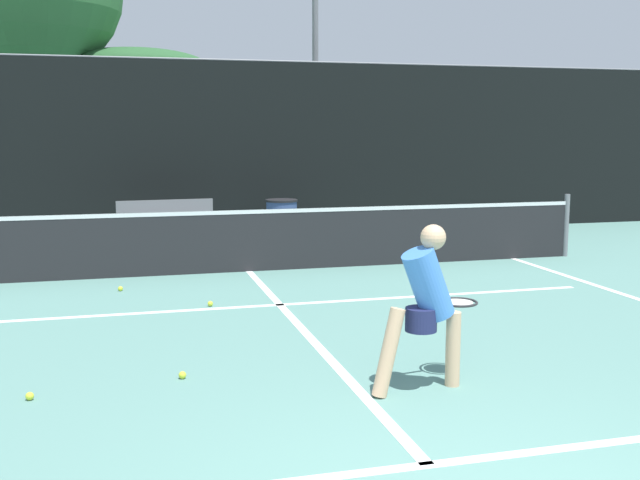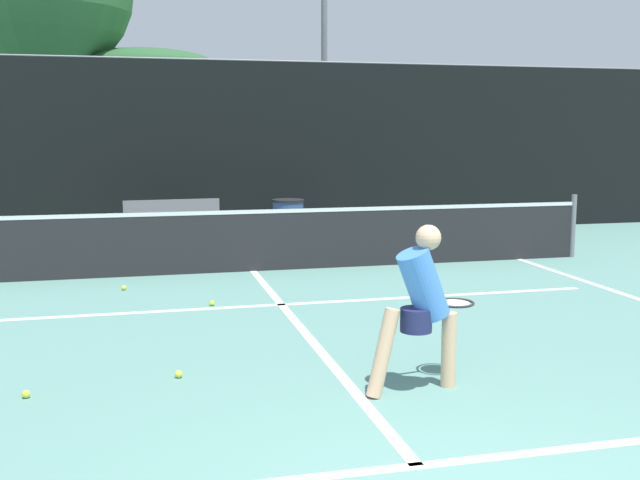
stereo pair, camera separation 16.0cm
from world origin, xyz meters
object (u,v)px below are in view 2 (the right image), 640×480
object	(u,v)px
trash_bin	(288,220)
parked_car	(17,195)
player_practicing	(422,301)
courtside_bench	(173,221)

from	to	relation	value
trash_bin	parked_car	bearing A→B (deg)	139.07
trash_bin	player_practicing	bearing A→B (deg)	-94.14
parked_car	trash_bin	bearing A→B (deg)	-40.93
player_practicing	parked_car	world-z (taller)	parked_car
courtside_bench	parked_car	xyz separation A→B (m)	(-3.47, 5.11, 0.13)
trash_bin	parked_car	size ratio (longest dim) A/B	0.18
courtside_bench	trash_bin	world-z (taller)	courtside_bench
player_practicing	parked_car	size ratio (longest dim) A/B	0.30
courtside_bench	player_practicing	bearing A→B (deg)	-82.74
courtside_bench	parked_car	distance (m)	6.18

